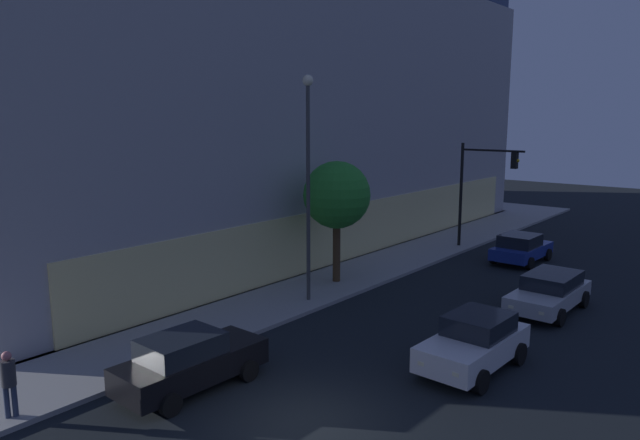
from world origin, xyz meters
The scene contains 10 objects.
ground_plane centered at (0.00, 0.00, 0.00)m, with size 120.00×120.00×0.00m, color black.
modern_building centered at (15.86, 23.09, 9.11)m, with size 39.68×28.31×18.36m.
traffic_light_far_corner centered at (21.31, 4.96, 4.18)m, with size 0.32×3.71×6.04m.
street_lamp_sidewalk centered at (7.62, 6.23, 5.80)m, with size 0.44×0.44×9.16m.
sidewalk_tree centered at (10.58, 7.04, 4.16)m, with size 3.07×3.07×5.58m.
pedestrian_waiting centered at (-4.64, 5.77, 1.19)m, with size 0.36×0.36×1.76m.
car_black centered at (-0.57, 3.74, 0.85)m, with size 4.48×2.06×1.67m.
car_white centered at (5.85, -1.96, 0.87)m, with size 4.30×2.21×1.70m.
car_silver centered at (12.94, -1.91, 0.80)m, with size 4.69×2.22×1.51m.
car_blue centered at (20.05, 1.92, 0.80)m, with size 4.15×2.23×1.55m.
Camera 1 is at (-10.50, -9.15, 7.73)m, focal length 33.18 mm.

